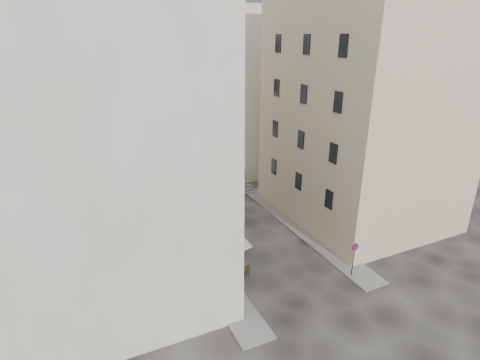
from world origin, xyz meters
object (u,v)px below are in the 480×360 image
bistro_table_a (238,273)px  pedestrian (221,230)px  no_parking_sign (354,253)px  bistro_table_b (227,260)px

bistro_table_a → pedestrian: pedestrian is taller
no_parking_sign → pedestrian: (-6.09, 8.07, -0.92)m
bistro_table_a → no_parking_sign: bearing=-22.5°
bistro_table_a → pedestrian: size_ratio=0.80×
bistro_table_a → bistro_table_b: bearing=91.0°
bistro_table_b → pedestrian: pedestrian is taller
bistro_table_a → bistro_table_b: (-0.03, 1.82, -0.09)m
no_parking_sign → pedestrian: bearing=131.2°
no_parking_sign → bistro_table_a: no_parking_sign is taller
bistro_table_a → pedestrian: (0.92, 5.16, 0.38)m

